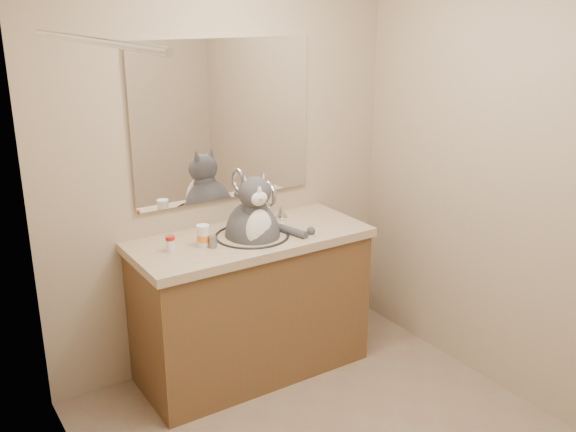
{
  "coord_description": "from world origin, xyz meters",
  "views": [
    {
      "loc": [
        -1.64,
        -1.97,
        2.08
      ],
      "look_at": [
        0.05,
        0.65,
        1.04
      ],
      "focal_mm": 40.0,
      "sensor_mm": 36.0,
      "label": 1
    }
  ],
  "objects_px": {
    "pill_bottle_redcap": "(171,244)",
    "pill_bottle_orange": "(203,236)",
    "grey_canister": "(213,242)",
    "cat": "(254,231)"
  },
  "relations": [
    {
      "from": "pill_bottle_orange",
      "to": "pill_bottle_redcap",
      "type": "bearing_deg",
      "value": 173.58
    },
    {
      "from": "cat",
      "to": "pill_bottle_redcap",
      "type": "relative_size",
      "value": 7.01
    },
    {
      "from": "grey_canister",
      "to": "pill_bottle_orange",
      "type": "bearing_deg",
      "value": 124.93
    },
    {
      "from": "pill_bottle_redcap",
      "to": "grey_canister",
      "type": "distance_m",
      "value": 0.22
    },
    {
      "from": "pill_bottle_redcap",
      "to": "pill_bottle_orange",
      "type": "height_order",
      "value": "pill_bottle_orange"
    },
    {
      "from": "pill_bottle_redcap",
      "to": "grey_canister",
      "type": "height_order",
      "value": "pill_bottle_redcap"
    },
    {
      "from": "cat",
      "to": "pill_bottle_orange",
      "type": "relative_size",
      "value": 5.08
    },
    {
      "from": "pill_bottle_redcap",
      "to": "pill_bottle_orange",
      "type": "xyz_separation_m",
      "value": [
        0.18,
        -0.02,
        0.01
      ]
    },
    {
      "from": "pill_bottle_redcap",
      "to": "cat",
      "type": "bearing_deg",
      "value": -3.87
    },
    {
      "from": "pill_bottle_redcap",
      "to": "grey_canister",
      "type": "bearing_deg",
      "value": -17.57
    }
  ]
}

